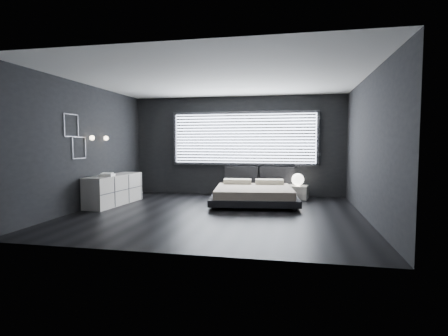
# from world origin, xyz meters

# --- Properties ---
(room) EXTENTS (6.04, 6.00, 2.80)m
(room) POSITION_xyz_m (0.00, 0.00, 1.40)
(room) COLOR black
(room) RESTS_ON ground
(window) EXTENTS (4.14, 0.09, 1.52)m
(window) POSITION_xyz_m (0.20, 2.70, 1.61)
(window) COLOR white
(window) RESTS_ON ground
(headboard) EXTENTS (1.96, 0.16, 0.52)m
(headboard) POSITION_xyz_m (0.65, 2.64, 0.57)
(headboard) COLOR black
(headboard) RESTS_ON ground
(sconce_near) EXTENTS (0.18, 0.11, 0.11)m
(sconce_near) POSITION_xyz_m (-2.88, 0.05, 1.60)
(sconce_near) COLOR silver
(sconce_near) RESTS_ON ground
(sconce_far) EXTENTS (0.18, 0.11, 0.11)m
(sconce_far) POSITION_xyz_m (-2.88, 0.65, 1.60)
(sconce_far) COLOR silver
(sconce_far) RESTS_ON ground
(wall_art_upper) EXTENTS (0.01, 0.48, 0.48)m
(wall_art_upper) POSITION_xyz_m (-2.98, -0.55, 1.85)
(wall_art_upper) COLOR #47474C
(wall_art_upper) RESTS_ON ground
(wall_art_lower) EXTENTS (0.01, 0.48, 0.48)m
(wall_art_lower) POSITION_xyz_m (-2.98, -0.30, 1.38)
(wall_art_lower) COLOR #47474C
(wall_art_lower) RESTS_ON ground
(bed) EXTENTS (2.27, 2.19, 0.53)m
(bed) POSITION_xyz_m (0.64, 1.34, 0.25)
(bed) COLOR black
(bed) RESTS_ON ground
(nightstand) EXTENTS (0.68, 0.60, 0.36)m
(nightstand) POSITION_xyz_m (1.67, 2.29, 0.18)
(nightstand) COLOR white
(nightstand) RESTS_ON ground
(orb_lamp) EXTENTS (0.32, 0.32, 0.32)m
(orb_lamp) POSITION_xyz_m (1.71, 2.28, 0.52)
(orb_lamp) COLOR white
(orb_lamp) RESTS_ON nightstand
(dresser) EXTENTS (0.66, 1.83, 0.72)m
(dresser) POSITION_xyz_m (-2.65, 0.56, 0.36)
(dresser) COLOR white
(dresser) RESTS_ON ground
(book_stack) EXTENTS (0.36, 0.42, 0.08)m
(book_stack) POSITION_xyz_m (-2.63, 0.22, 0.75)
(book_stack) COLOR white
(book_stack) RESTS_ON dresser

